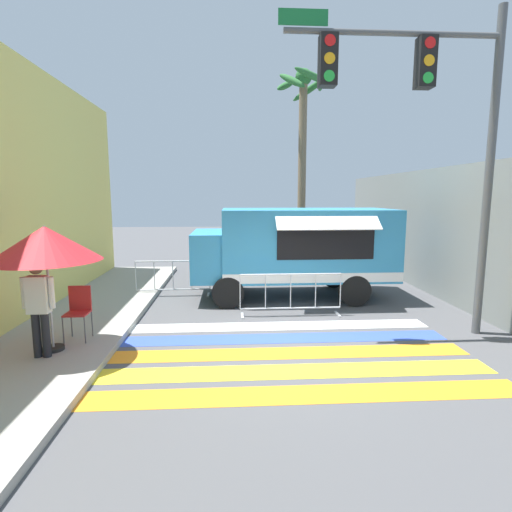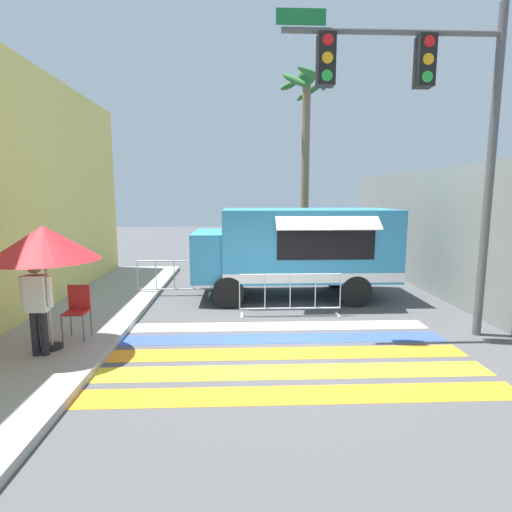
{
  "view_description": "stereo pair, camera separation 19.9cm",
  "coord_description": "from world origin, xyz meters",
  "px_view_note": "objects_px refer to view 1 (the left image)",
  "views": [
    {
      "loc": [
        -1.03,
        -7.23,
        2.8
      ],
      "look_at": [
        -0.44,
        2.41,
        1.35
      ],
      "focal_mm": 28.0,
      "sensor_mm": 36.0,
      "label": 1
    },
    {
      "loc": [
        -0.83,
        -7.24,
        2.8
      ],
      "look_at": [
        -0.44,
        2.41,
        1.35
      ],
      "focal_mm": 28.0,
      "sensor_mm": 36.0,
      "label": 2
    }
  ],
  "objects_px": {
    "palm_tree": "(303,130)",
    "vendor_person": "(39,304)",
    "traffic_signal_pole": "(427,108)",
    "barricade_front": "(291,295)",
    "folding_chair": "(79,307)",
    "patio_umbrella": "(45,244)",
    "barricade_side": "(173,278)",
    "food_truck": "(291,246)"
  },
  "relations": [
    {
      "from": "palm_tree",
      "to": "vendor_person",
      "type": "bearing_deg",
      "value": -124.43
    },
    {
      "from": "traffic_signal_pole",
      "to": "vendor_person",
      "type": "bearing_deg",
      "value": -171.45
    },
    {
      "from": "traffic_signal_pole",
      "to": "barricade_front",
      "type": "height_order",
      "value": "traffic_signal_pole"
    },
    {
      "from": "folding_chair",
      "to": "vendor_person",
      "type": "xyz_separation_m",
      "value": [
        -0.3,
        -0.88,
        0.31
      ]
    },
    {
      "from": "patio_umbrella",
      "to": "palm_tree",
      "type": "xyz_separation_m",
      "value": [
        5.8,
        8.25,
        3.21
      ]
    },
    {
      "from": "traffic_signal_pole",
      "to": "palm_tree",
      "type": "relative_size",
      "value": 0.85
    },
    {
      "from": "patio_umbrella",
      "to": "barricade_front",
      "type": "relative_size",
      "value": 0.91
    },
    {
      "from": "traffic_signal_pole",
      "to": "vendor_person",
      "type": "xyz_separation_m",
      "value": [
        -6.87,
        -1.03,
        -3.39
      ]
    },
    {
      "from": "traffic_signal_pole",
      "to": "patio_umbrella",
      "type": "bearing_deg",
      "value": -173.8
    },
    {
      "from": "traffic_signal_pole",
      "to": "patio_umbrella",
      "type": "relative_size",
      "value": 2.89
    },
    {
      "from": "patio_umbrella",
      "to": "barricade_side",
      "type": "relative_size",
      "value": 1.04
    },
    {
      "from": "food_truck",
      "to": "traffic_signal_pole",
      "type": "height_order",
      "value": "traffic_signal_pole"
    },
    {
      "from": "patio_umbrella",
      "to": "barricade_front",
      "type": "height_order",
      "value": "patio_umbrella"
    },
    {
      "from": "barricade_front",
      "to": "food_truck",
      "type": "bearing_deg",
      "value": 81.54
    },
    {
      "from": "food_truck",
      "to": "traffic_signal_pole",
      "type": "bearing_deg",
      "value": -57.85
    },
    {
      "from": "palm_tree",
      "to": "traffic_signal_pole",
      "type": "bearing_deg",
      "value": -82.24
    },
    {
      "from": "patio_umbrella",
      "to": "folding_chair",
      "type": "height_order",
      "value": "patio_umbrella"
    },
    {
      "from": "folding_chair",
      "to": "palm_tree",
      "type": "relative_size",
      "value": 0.13
    },
    {
      "from": "patio_umbrella",
      "to": "barricade_side",
      "type": "bearing_deg",
      "value": 70.98
    },
    {
      "from": "food_truck",
      "to": "barricade_side",
      "type": "distance_m",
      "value": 3.45
    },
    {
      "from": "patio_umbrella",
      "to": "barricade_front",
      "type": "bearing_deg",
      "value": 25.88
    },
    {
      "from": "traffic_signal_pole",
      "to": "barricade_front",
      "type": "relative_size",
      "value": 2.62
    },
    {
      "from": "traffic_signal_pole",
      "to": "barricade_side",
      "type": "height_order",
      "value": "traffic_signal_pole"
    },
    {
      "from": "traffic_signal_pole",
      "to": "barricade_front",
      "type": "xyz_separation_m",
      "value": [
        -2.32,
        1.45,
        -3.92
      ]
    },
    {
      "from": "food_truck",
      "to": "vendor_person",
      "type": "distance_m",
      "value": 6.47
    },
    {
      "from": "food_truck",
      "to": "folding_chair",
      "type": "relative_size",
      "value": 5.43
    },
    {
      "from": "food_truck",
      "to": "vendor_person",
      "type": "height_order",
      "value": "food_truck"
    },
    {
      "from": "folding_chair",
      "to": "palm_tree",
      "type": "distance_m",
      "value": 10.47
    },
    {
      "from": "barricade_side",
      "to": "palm_tree",
      "type": "height_order",
      "value": "palm_tree"
    },
    {
      "from": "vendor_person",
      "to": "barricade_side",
      "type": "distance_m",
      "value": 4.85
    },
    {
      "from": "folding_chair",
      "to": "barricade_side",
      "type": "distance_m",
      "value": 3.9
    },
    {
      "from": "food_truck",
      "to": "patio_umbrella",
      "type": "bearing_deg",
      "value": -140.06
    },
    {
      "from": "patio_umbrella",
      "to": "traffic_signal_pole",
      "type": "bearing_deg",
      "value": 6.2
    },
    {
      "from": "folding_chair",
      "to": "vendor_person",
      "type": "relative_size",
      "value": 0.61
    },
    {
      "from": "patio_umbrella",
      "to": "folding_chair",
      "type": "relative_size",
      "value": 2.19
    },
    {
      "from": "folding_chair",
      "to": "vendor_person",
      "type": "distance_m",
      "value": 0.98
    },
    {
      "from": "barricade_front",
      "to": "traffic_signal_pole",
      "type": "bearing_deg",
      "value": -31.96
    },
    {
      "from": "traffic_signal_pole",
      "to": "folding_chair",
      "type": "distance_m",
      "value": 7.55
    },
    {
      "from": "food_truck",
      "to": "patio_umbrella",
      "type": "distance_m",
      "value": 6.26
    },
    {
      "from": "patio_umbrella",
      "to": "folding_chair",
      "type": "bearing_deg",
      "value": 66.71
    },
    {
      "from": "patio_umbrella",
      "to": "barricade_front",
      "type": "xyz_separation_m",
      "value": [
        4.51,
        2.19,
        -1.49
      ]
    },
    {
      "from": "food_truck",
      "to": "folding_chair",
      "type": "xyz_separation_m",
      "value": [
        -4.53,
        -3.42,
        -0.7
      ]
    }
  ]
}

